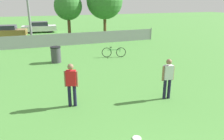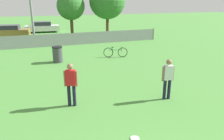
# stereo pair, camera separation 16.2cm
# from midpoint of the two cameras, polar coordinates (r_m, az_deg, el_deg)

# --- Properties ---
(fence_backline) EXTENTS (20.00, 0.07, 1.21)m
(fence_backline) POSITION_cam_midpoint_polar(r_m,az_deg,el_deg) (20.05, -14.39, 7.59)
(fence_backline) COLOR gray
(fence_backline) RESTS_ON ground_plane
(tree_near_pole) EXTENTS (2.84, 2.84, 4.78)m
(tree_near_pole) POSITION_cam_midpoint_polar(r_m,az_deg,el_deg) (23.51, -10.53, 16.08)
(tree_near_pole) COLOR brown
(tree_near_pole) RESTS_ON ground_plane
(tree_far_right) EXTENTS (3.83, 3.83, 5.76)m
(tree_far_right) POSITION_cam_midpoint_polar(r_m,az_deg,el_deg) (24.21, -1.04, 17.59)
(tree_far_right) COLOR brown
(tree_far_right) RESTS_ON ground_plane
(player_receiver_white) EXTENTS (0.52, 0.26, 1.69)m
(player_receiver_white) POSITION_cam_midpoint_polar(r_m,az_deg,el_deg) (9.06, 14.88, -1.67)
(player_receiver_white) COLOR #191933
(player_receiver_white) RESTS_ON ground_plane
(player_defender_red) EXTENTS (0.49, 0.34, 1.69)m
(player_defender_red) POSITION_cam_midpoint_polar(r_m,az_deg,el_deg) (8.32, -10.14, -3.09)
(player_defender_red) COLOR #191933
(player_defender_red) RESTS_ON ground_plane
(frisbee_disc) EXTENTS (0.27, 0.27, 0.03)m
(frisbee_disc) POSITION_cam_midpoint_polar(r_m,az_deg,el_deg) (6.78, 6.68, -17.33)
(frisbee_disc) COLOR white
(frisbee_disc) RESTS_ON ground_plane
(bicycle_sideline) EXTENTS (1.65, 0.64, 0.75)m
(bicycle_sideline) POSITION_cam_midpoint_polar(r_m,az_deg,el_deg) (15.63, 1.22, 4.67)
(bicycle_sideline) COLOR black
(bicycle_sideline) RESTS_ON ground_plane
(trash_bin) EXTENTS (0.66, 0.66, 1.05)m
(trash_bin) POSITION_cam_midpoint_polar(r_m,az_deg,el_deg) (14.72, -13.73, 4.01)
(trash_bin) COLOR #3F3F44
(trash_bin) RESTS_ON ground_plane
(parked_car_tan) EXTENTS (4.57, 2.31, 1.32)m
(parked_car_tan) POSITION_cam_midpoint_polar(r_m,az_deg,el_deg) (26.97, -25.20, 9.17)
(parked_car_tan) COLOR black
(parked_car_tan) RESTS_ON ground_plane
(parked_car_white) EXTENTS (4.23, 2.05, 1.34)m
(parked_car_white) POSITION_cam_midpoint_polar(r_m,az_deg,el_deg) (29.56, -17.59, 10.65)
(parked_car_white) COLOR black
(parked_car_white) RESTS_ON ground_plane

